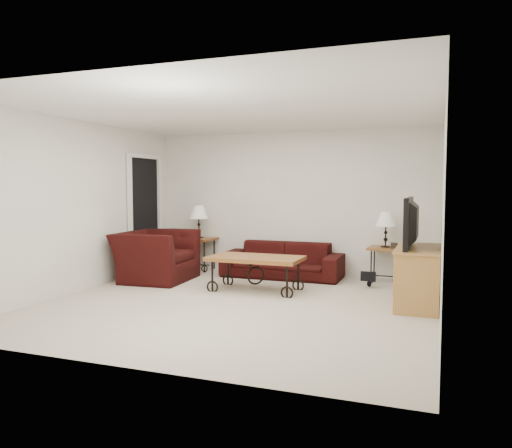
# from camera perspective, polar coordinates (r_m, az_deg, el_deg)

# --- Properties ---
(ground) EXTENTS (5.00, 5.00, 0.00)m
(ground) POSITION_cam_1_polar(r_m,az_deg,el_deg) (6.66, -2.11, -9.04)
(ground) COLOR #BCAEA1
(ground) RESTS_ON ground
(wall_back) EXTENTS (5.00, 0.02, 2.50)m
(wall_back) POSITION_cam_1_polar(r_m,az_deg,el_deg) (8.85, 4.04, 2.43)
(wall_back) COLOR silver
(wall_back) RESTS_ON ground
(wall_front) EXTENTS (5.00, 0.02, 2.50)m
(wall_front) POSITION_cam_1_polar(r_m,az_deg,el_deg) (4.29, -14.98, 0.34)
(wall_front) COLOR silver
(wall_front) RESTS_ON ground
(wall_left) EXTENTS (0.02, 5.00, 2.50)m
(wall_left) POSITION_cam_1_polar(r_m,az_deg,el_deg) (7.79, -19.41, 1.95)
(wall_left) COLOR silver
(wall_left) RESTS_ON ground
(wall_right) EXTENTS (0.02, 5.00, 2.50)m
(wall_right) POSITION_cam_1_polar(r_m,az_deg,el_deg) (6.00, 20.53, 1.30)
(wall_right) COLOR silver
(wall_right) RESTS_ON ground
(ceiling) EXTENTS (5.00, 5.00, 0.00)m
(ceiling) POSITION_cam_1_polar(r_m,az_deg,el_deg) (6.55, -2.17, 12.76)
(ceiling) COLOR white
(ceiling) RESTS_ON wall_back
(doorway) EXTENTS (0.08, 0.94, 2.04)m
(doorway) POSITION_cam_1_polar(r_m,az_deg,el_deg) (9.11, -12.60, 0.94)
(doorway) COLOR black
(doorway) RESTS_ON ground
(sofa) EXTENTS (2.02, 0.79, 0.59)m
(sofa) POSITION_cam_1_polar(r_m,az_deg,el_deg) (8.48, 2.99, -4.13)
(sofa) COLOR black
(sofa) RESTS_ON ground
(side_table_left) EXTENTS (0.59, 0.59, 0.60)m
(side_table_left) POSITION_cam_1_polar(r_m,az_deg,el_deg) (9.26, -6.51, -3.42)
(side_table_left) COLOR #8E5F24
(side_table_left) RESTS_ON ground
(side_table_right) EXTENTS (0.55, 0.55, 0.57)m
(side_table_right) POSITION_cam_1_polar(r_m,az_deg,el_deg) (8.33, 14.53, -4.50)
(side_table_right) COLOR #8E5F24
(side_table_right) RESTS_ON ground
(lamp_left) EXTENTS (0.36, 0.36, 0.60)m
(lamp_left) POSITION_cam_1_polar(r_m,az_deg,el_deg) (9.20, -6.54, 0.25)
(lamp_left) COLOR black
(lamp_left) RESTS_ON side_table_left
(lamp_right) EXTENTS (0.34, 0.34, 0.57)m
(lamp_right) POSITION_cam_1_polar(r_m,az_deg,el_deg) (8.26, 14.60, -0.62)
(lamp_right) COLOR black
(lamp_right) RESTS_ON side_table_right
(photo_frame_left) EXTENTS (0.12, 0.03, 0.10)m
(photo_frame_left) POSITION_cam_1_polar(r_m,az_deg,el_deg) (9.16, -7.79, -1.33)
(photo_frame_left) COLOR black
(photo_frame_left) RESTS_ON side_table_left
(photo_frame_right) EXTENTS (0.11, 0.04, 0.09)m
(photo_frame_right) POSITION_cam_1_polar(r_m,az_deg,el_deg) (8.12, 15.52, -2.39)
(photo_frame_right) COLOR black
(photo_frame_right) RESTS_ON side_table_right
(coffee_table) EXTENTS (1.37, 0.75, 0.51)m
(coffee_table) POSITION_cam_1_polar(r_m,az_deg,el_deg) (7.39, -0.05, -5.69)
(coffee_table) COLOR #8E5F24
(coffee_table) RESTS_ON ground
(armchair) EXTENTS (1.16, 1.31, 0.81)m
(armchair) POSITION_cam_1_polar(r_m,az_deg,el_deg) (8.35, -11.34, -3.59)
(armchair) COLOR black
(armchair) RESTS_ON ground
(throw_pillow) EXTENTS (0.12, 0.37, 0.36)m
(throw_pillow) POSITION_cam_1_polar(r_m,az_deg,el_deg) (8.22, -10.64, -2.88)
(throw_pillow) COLOR #D0591A
(throw_pillow) RESTS_ON armchair
(tv_stand) EXTENTS (0.52, 1.25, 0.75)m
(tv_stand) POSITION_cam_1_polar(r_m,az_deg,el_deg) (6.81, 18.03, -5.73)
(tv_stand) COLOR #B97F44
(tv_stand) RESTS_ON ground
(television) EXTENTS (0.15, 1.12, 0.65)m
(television) POSITION_cam_1_polar(r_m,az_deg,el_deg) (6.73, 17.99, 0.16)
(television) COLOR black
(television) RESTS_ON tv_stand
(backpack) EXTENTS (0.42, 0.38, 0.44)m
(backpack) POSITION_cam_1_polar(r_m,az_deg,el_deg) (7.87, 12.81, -5.42)
(backpack) COLOR black
(backpack) RESTS_ON ground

